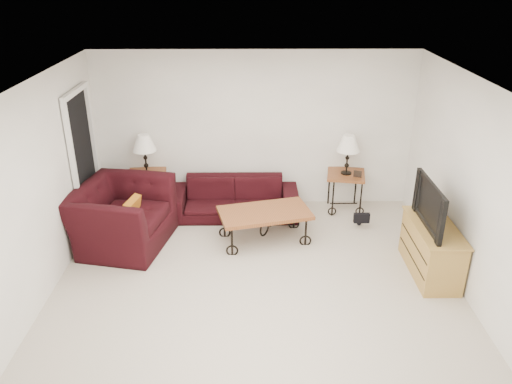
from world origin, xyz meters
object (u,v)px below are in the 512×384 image
(television, at_px, (437,205))
(lamp_left, at_px, (145,155))
(tv_stand, at_px, (431,249))
(side_table_left, at_px, (149,192))
(backpack, at_px, (360,212))
(side_table_right, at_px, (345,192))
(sofa, at_px, (234,198))
(lamp_right, at_px, (348,155))
(armchair, at_px, (122,216))
(coffee_table, at_px, (265,226))

(television, bearing_deg, lamp_left, -115.11)
(tv_stand, xyz_separation_m, television, (-0.02, 0.00, 0.63))
(lamp_left, relative_size, television, 0.63)
(television, bearing_deg, side_table_left, -115.11)
(lamp_left, xyz_separation_m, backpack, (3.29, -0.55, -0.72))
(side_table_right, height_order, television, television)
(sofa, distance_m, side_table_left, 1.38)
(lamp_right, relative_size, armchair, 0.47)
(side_table_left, height_order, lamp_right, lamp_right)
(side_table_left, xyz_separation_m, coffee_table, (1.83, -1.00, -0.08))
(lamp_left, xyz_separation_m, lamp_right, (3.14, 0.00, -0.01))
(armchair, bearing_deg, backpack, -69.92)
(armchair, xyz_separation_m, backpack, (3.46, 0.51, -0.20))
(side_table_right, distance_m, lamp_left, 3.21)
(side_table_left, xyz_separation_m, side_table_right, (3.14, 0.00, -0.00))
(side_table_left, height_order, coffee_table, side_table_left)
(side_table_left, bearing_deg, television, -25.11)
(armchair, bearing_deg, side_table_right, -60.51)
(television, relative_size, backpack, 2.15)
(armchair, bearing_deg, lamp_right, -60.51)
(lamp_right, relative_size, backpack, 1.34)
(side_table_left, height_order, tv_stand, tv_stand)
(television, xyz_separation_m, backpack, (-0.62, 1.28, -0.73))
(side_table_right, xyz_separation_m, armchair, (-3.31, -1.06, 0.12))
(sofa, height_order, lamp_right, lamp_right)
(coffee_table, relative_size, tv_stand, 1.12)
(tv_stand, height_order, television, television)
(lamp_right, xyz_separation_m, television, (0.77, -1.83, 0.02))
(lamp_left, relative_size, coffee_table, 0.51)
(coffee_table, height_order, television, television)
(side_table_right, xyz_separation_m, television, (0.77, -1.83, 0.65))
(side_table_left, bearing_deg, tv_stand, -24.99)
(sofa, bearing_deg, television, -33.03)
(lamp_left, xyz_separation_m, television, (3.91, -1.83, 0.01))
(lamp_right, distance_m, television, 1.99)
(side_table_left, xyz_separation_m, armchair, (-0.17, -1.06, 0.12))
(side_table_left, xyz_separation_m, tv_stand, (3.93, -1.83, 0.02))
(lamp_left, distance_m, armchair, 1.19)
(side_table_left, xyz_separation_m, television, (3.91, -1.83, 0.65))
(backpack, bearing_deg, tv_stand, -69.44)
(sofa, bearing_deg, lamp_left, 172.51)
(side_table_left, distance_m, armchair, 1.08)
(tv_stand, relative_size, television, 1.12)
(coffee_table, bearing_deg, side_table_right, 37.41)
(sofa, relative_size, television, 1.99)
(tv_stand, bearing_deg, backpack, 116.72)
(sofa, height_order, coffee_table, sofa)
(backpack, bearing_deg, side_table_left, 164.28)
(side_table_left, height_order, backpack, side_table_left)
(lamp_left, bearing_deg, armchair, -99.24)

